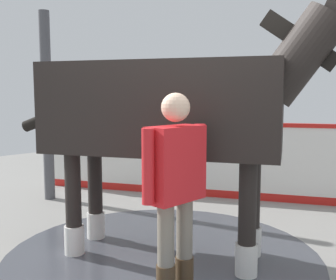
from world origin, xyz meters
The scene contains 6 objects.
ground_plane centered at (0.00, 0.00, -0.01)m, with size 16.00×16.00×0.02m, color gray.
wet_patch centered at (-0.39, 0.04, 0.00)m, with size 3.18×3.18×0.00m, color #42444C.
barrier_wall centered at (-1.51, 2.21, 0.56)m, with size 5.04×2.67×1.20m.
roof_post_far centered at (-3.20, 0.38, 1.43)m, with size 0.16×0.16×2.86m, color #4C4C51.
horse centered at (-0.28, 0.10, 1.46)m, with size 3.32×1.98×2.58m.
handler centered at (0.33, -0.54, 0.94)m, with size 0.22×0.66×1.64m.
Camera 1 is at (2.40, -2.76, 1.63)m, focal length 43.13 mm.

